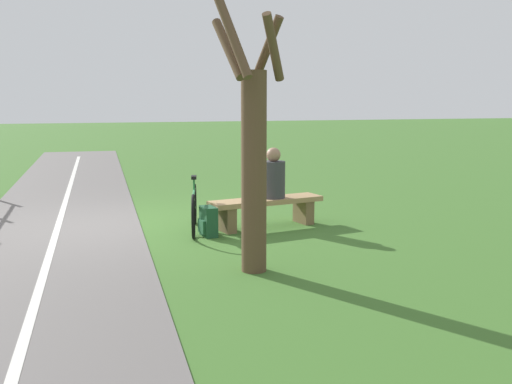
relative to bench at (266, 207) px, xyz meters
name	(u,v)px	position (x,y,z in m)	size (l,w,h in m)	color
ground_plane	(114,226)	(2.37, -0.72, -0.33)	(80.00, 80.00, 0.00)	#3D6B28
paved_path	(31,316)	(3.33, 3.28, -0.32)	(2.59, 36.00, 0.02)	#66605E
path_centre_line	(31,315)	(3.33, 3.28, -0.31)	(0.10, 32.00, 0.00)	silver
bench	(266,207)	(0.00, 0.00, 0.00)	(1.94, 0.86, 0.47)	#A88456
person_seated	(273,177)	(-0.13, -0.03, 0.49)	(0.45, 0.45, 0.81)	#38383D
bicycle	(194,209)	(1.17, -0.03, 0.03)	(0.38, 1.73, 0.85)	black
backpack	(208,222)	(1.03, 0.38, -0.11)	(0.26, 0.37, 0.45)	#1E4C2D
tree_far_left	(252,150)	(0.88, 2.36, 1.13)	(0.98, 0.92, 3.60)	brown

